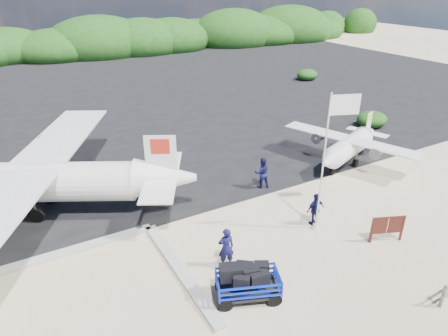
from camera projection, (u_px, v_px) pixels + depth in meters
The scene contains 11 objects.
ground at pixel (290, 257), 17.20m from camera, with size 160.00×160.00×0.00m, color beige.
asphalt_apron at pixel (107, 95), 40.72m from camera, with size 90.00×50.00×0.04m, color #B2B2B2, non-canonical shape.
lagoon at pixel (65, 312), 14.38m from camera, with size 9.00×7.00×0.40m, color #B2B2B2, non-canonical shape.
vegetation_band at pixel (64, 56), 60.33m from camera, with size 124.00×8.00×4.40m, color #B2B2B2, non-canonical shape.
baggage_cart at pixel (247, 298), 15.02m from camera, with size 2.54×1.45×1.27m, color #0D2DD0, non-canonical shape.
flagpole at pixel (315, 229), 19.13m from camera, with size 1.33×0.56×6.66m, color white, non-canonical shape.
signboard at pixel (384, 241), 18.22m from camera, with size 1.64×0.15×1.35m, color #4D1E16, non-canonical shape.
crew_a at pixel (226, 248), 16.28m from camera, with size 0.67×0.44×1.85m, color #121346.
crew_b at pixel (262, 173), 22.48m from camera, with size 0.90×0.70×1.85m, color #121346.
crew_c at pixel (315, 209), 19.13m from camera, with size 0.99×0.41×1.68m, color #121346.
aircraft_large at pixel (264, 95), 40.54m from camera, with size 17.56×17.56×5.27m, color #B2B2B2, non-canonical shape.
Camera 1 is at (-9.27, -10.64, 10.93)m, focal length 32.00 mm.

